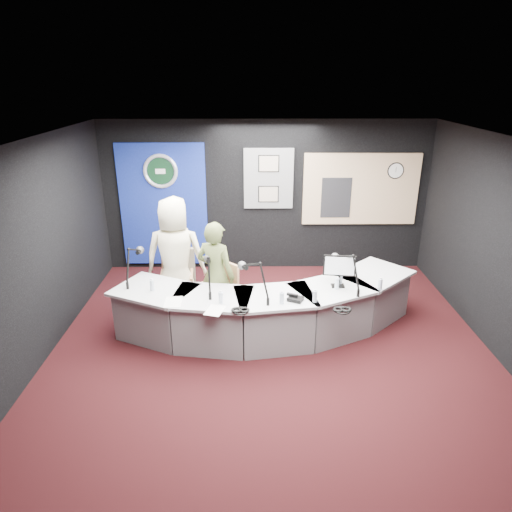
{
  "coord_description": "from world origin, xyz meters",
  "views": [
    {
      "loc": [
        -0.26,
        -5.26,
        3.52
      ],
      "look_at": [
        -0.2,
        0.8,
        1.1
      ],
      "focal_mm": 32.0,
      "sensor_mm": 36.0,
      "label": 1
    }
  ],
  "objects_px": {
    "armchair_left": "(177,286)",
    "armchair_right": "(217,298)",
    "broadcast_desk": "(267,309)",
    "person_woman": "(216,275)",
    "person_man": "(175,257)"
  },
  "relations": [
    {
      "from": "armchair_left",
      "to": "armchair_right",
      "type": "height_order",
      "value": "armchair_left"
    },
    {
      "from": "broadcast_desk",
      "to": "armchair_left",
      "type": "xyz_separation_m",
      "value": [
        -1.38,
        0.65,
        0.07
      ]
    },
    {
      "from": "broadcast_desk",
      "to": "armchair_left",
      "type": "bearing_deg",
      "value": 154.64
    },
    {
      "from": "person_woman",
      "to": "broadcast_desk",
      "type": "bearing_deg",
      "value": -171.98
    },
    {
      "from": "armchair_right",
      "to": "broadcast_desk",
      "type": "bearing_deg",
      "value": 27.01
    },
    {
      "from": "armchair_left",
      "to": "person_woman",
      "type": "height_order",
      "value": "person_woman"
    },
    {
      "from": "person_man",
      "to": "armchair_right",
      "type": "bearing_deg",
      "value": 145.88
    },
    {
      "from": "person_man",
      "to": "person_woman",
      "type": "distance_m",
      "value": 0.78
    },
    {
      "from": "person_woman",
      "to": "armchair_right",
      "type": "bearing_deg",
      "value": -0.0
    },
    {
      "from": "armchair_right",
      "to": "person_man",
      "type": "relative_size",
      "value": 0.47
    },
    {
      "from": "broadcast_desk",
      "to": "armchair_left",
      "type": "height_order",
      "value": "armchair_left"
    },
    {
      "from": "broadcast_desk",
      "to": "person_man",
      "type": "relative_size",
      "value": 2.41
    },
    {
      "from": "armchair_left",
      "to": "armchair_right",
      "type": "xyz_separation_m",
      "value": [
        0.64,
        -0.43,
        -0.01
      ]
    },
    {
      "from": "armchair_left",
      "to": "person_man",
      "type": "distance_m",
      "value": 0.49
    },
    {
      "from": "armchair_left",
      "to": "armchair_right",
      "type": "relative_size",
      "value": 1.01
    }
  ]
}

